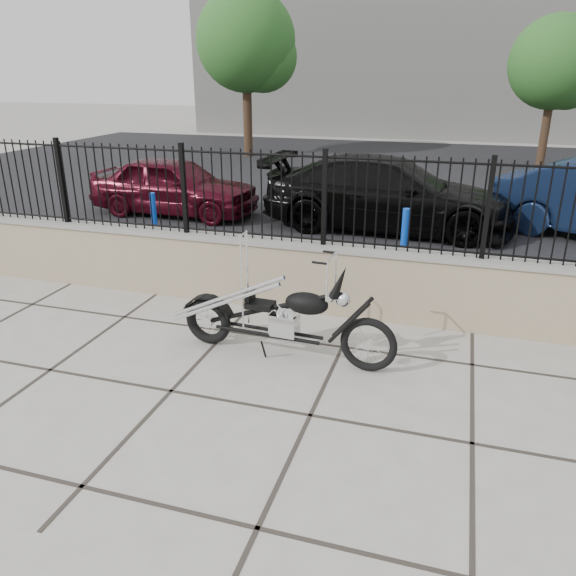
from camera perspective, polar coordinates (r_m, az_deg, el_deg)
The scene contains 12 objects.
ground_plane at distance 6.06m, azimuth -11.80°, elevation -10.23°, with size 90.00×90.00×0.00m, color #99968E.
parking_lot at distance 17.45m, azimuth 8.18°, elevation 10.80°, with size 30.00×30.00×0.00m, color black.
retaining_wall at distance 7.91m, azimuth -3.53°, elevation 1.75°, with size 14.00×0.36×0.96m, color gray.
iron_fence at distance 7.61m, azimuth -3.72°, elevation 9.43°, with size 14.00×0.08×1.20m, color black.
background_building at distance 31.09m, azimuth 13.15°, elevation 22.43°, with size 22.00×6.00×8.00m, color beige.
chopper_motorcycle at distance 6.30m, azimuth -0.80°, elevation -0.95°, with size 2.45×0.43×1.47m, color black, non-canonical shape.
car_red at distance 13.23m, azimuth -11.47°, elevation 10.15°, with size 1.55×3.85×1.31m, color #410915.
car_black at distance 11.88m, azimuth 10.06°, elevation 9.43°, with size 2.07×5.10×1.48m, color black.
bollard_a at distance 11.22m, azimuth -13.46°, elevation 7.04°, with size 0.11×0.11×0.93m, color #0D24C9.
bollard_b at distance 9.57m, azimuth 11.74°, elevation 4.97°, with size 0.12×0.12×1.01m, color #0C34B8.
tree_left at distance 22.19m, azimuth -4.33°, elevation 24.18°, with size 3.60×3.60×6.07m.
tree_right at distance 21.14m, azimuth 25.63°, elevation 20.33°, with size 2.93×2.93×4.95m.
Camera 1 is at (2.64, -4.47, 3.12)m, focal length 35.00 mm.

